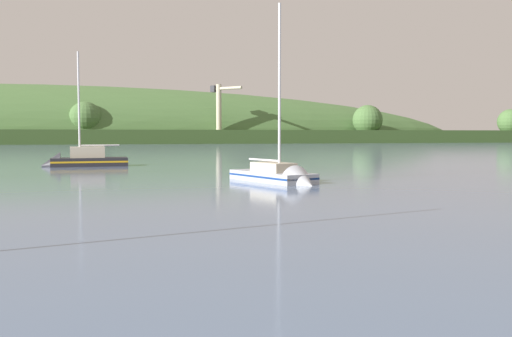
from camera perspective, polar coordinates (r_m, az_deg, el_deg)
far_shoreline_hill at (r=254.65m, az=-21.32°, el=2.45°), size 503.77×121.25×48.46m
dockside_crane at (r=228.00m, az=-3.66°, el=5.36°), size 10.22×12.65×23.28m
sailboat_far_left at (r=43.58m, az=2.38°, el=-1.13°), size 4.70×9.60×14.83m
sailboat_outer_reach at (r=67.94m, az=-17.11°, el=0.54°), size 9.52×3.58×14.31m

